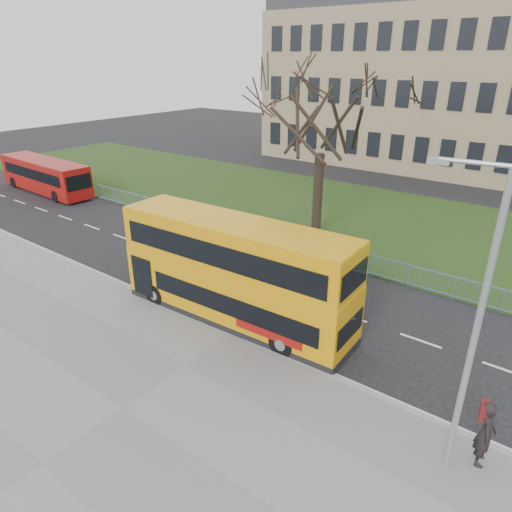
{
  "coord_description": "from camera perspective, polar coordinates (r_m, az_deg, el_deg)",
  "views": [
    {
      "loc": [
        9.8,
        -12.97,
        9.98
      ],
      "look_at": [
        -0.76,
        1.0,
        2.28
      ],
      "focal_mm": 32.0,
      "sensor_mm": 36.0,
      "label": 1
    }
  ],
  "objects": [
    {
      "name": "kerb",
      "position": [
        18.02,
        -3.01,
        -9.66
      ],
      "size": [
        80.0,
        0.2,
        0.14
      ],
      "primitive_type": "cube",
      "color": "gray",
      "rests_on": "ground"
    },
    {
      "name": "bare_tree",
      "position": [
        26.62,
        8.11,
        14.5
      ],
      "size": [
        8.02,
        8.02,
        11.45
      ],
      "primitive_type": null,
      "color": "black",
      "rests_on": "grass_verge"
    },
    {
      "name": "civic_building",
      "position": [
        50.29,
        21.07,
        18.89
      ],
      "size": [
        30.0,
        15.0,
        14.0
      ],
      "primitive_type": "cube",
      "color": "#8F775B",
      "rests_on": "ground"
    },
    {
      "name": "grass_verge",
      "position": [
        30.63,
        16.38,
        3.82
      ],
      "size": [
        80.0,
        15.4,
        0.08
      ],
      "primitive_type": "cube",
      "color": "#1F3915",
      "rests_on": "ground"
    },
    {
      "name": "guard_railing",
      "position": [
        23.83,
        9.62,
        0.09
      ],
      "size": [
        40.0,
        0.12,
        1.1
      ],
      "primitive_type": null,
      "color": "#6A87BD",
      "rests_on": "ground"
    },
    {
      "name": "pedestrian",
      "position": [
        13.89,
        26.77,
        -19.19
      ],
      "size": [
        0.58,
        0.78,
        1.93
      ],
      "primitive_type": "imported",
      "rotation": [
        0.0,
        0.0,
        1.75
      ],
      "color": "black",
      "rests_on": "pavement"
    },
    {
      "name": "red_bus",
      "position": [
        40.04,
        -24.85,
        9.15
      ],
      "size": [
        9.77,
        2.57,
        2.56
      ],
      "rotation": [
        0.0,
        0.0,
        -0.04
      ],
      "color": "#9A110E",
      "rests_on": "ground"
    },
    {
      "name": "ground",
      "position": [
        19.07,
        0.01,
        -7.8
      ],
      "size": [
        120.0,
        120.0,
        0.0
      ],
      "primitive_type": "plane",
      "color": "black",
      "rests_on": "ground"
    },
    {
      "name": "yellow_bus",
      "position": [
        18.02,
        -2.68,
        -1.71
      ],
      "size": [
        10.06,
        2.73,
        4.18
      ],
      "rotation": [
        0.0,
        0.0,
        0.04
      ],
      "color": "orange",
      "rests_on": "ground"
    },
    {
      "name": "street_lamp",
      "position": [
        11.46,
        25.49,
        -7.49
      ],
      "size": [
        1.68,
        0.35,
        7.95
      ],
      "rotation": [
        0.0,
        0.0,
        0.11
      ],
      "color": "#94989C",
      "rests_on": "pavement"
    },
    {
      "name": "pavement",
      "position": [
        15.27,
        -16.26,
        -17.94
      ],
      "size": [
        80.0,
        10.5,
        0.12
      ],
      "primitive_type": "cube",
      "color": "slate",
      "rests_on": "ground"
    }
  ]
}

